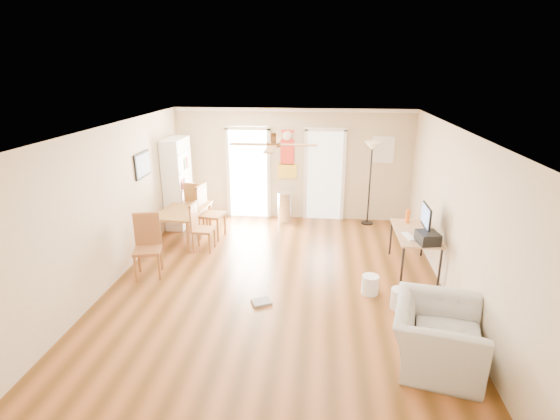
# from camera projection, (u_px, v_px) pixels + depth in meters

# --- Properties ---
(floor) EXTENTS (7.00, 7.00, 0.00)m
(floor) POSITION_uv_depth(u_px,v_px,m) (276.00, 287.00, 7.07)
(floor) COLOR brown
(floor) RESTS_ON ground
(ceiling) EXTENTS (5.50, 7.00, 0.00)m
(ceiling) POSITION_uv_depth(u_px,v_px,m) (276.00, 130.00, 6.24)
(ceiling) COLOR silver
(ceiling) RESTS_ON floor
(wall_back) EXTENTS (5.50, 0.04, 2.60)m
(wall_back) POSITION_uv_depth(u_px,v_px,m) (293.00, 165.00, 9.96)
(wall_back) COLOR beige
(wall_back) RESTS_ON floor
(wall_front) EXTENTS (5.50, 0.04, 2.60)m
(wall_front) POSITION_uv_depth(u_px,v_px,m) (227.00, 356.00, 3.36)
(wall_front) COLOR beige
(wall_front) RESTS_ON floor
(wall_left) EXTENTS (0.04, 7.00, 2.60)m
(wall_left) POSITION_uv_depth(u_px,v_px,m) (109.00, 207.00, 6.92)
(wall_left) COLOR beige
(wall_left) RESTS_ON floor
(wall_right) EXTENTS (0.04, 7.00, 2.60)m
(wall_right) POSITION_uv_depth(u_px,v_px,m) (458.00, 219.00, 6.39)
(wall_right) COLOR beige
(wall_right) RESTS_ON floor
(crown_molding) EXTENTS (5.50, 7.00, 0.08)m
(crown_molding) POSITION_uv_depth(u_px,v_px,m) (276.00, 132.00, 6.25)
(crown_molding) COLOR white
(crown_molding) RESTS_ON wall_back
(kitchen_doorway) EXTENTS (0.90, 0.10, 2.10)m
(kitchen_doorway) POSITION_uv_depth(u_px,v_px,m) (249.00, 174.00, 10.12)
(kitchen_doorway) COLOR white
(kitchen_doorway) RESTS_ON wall_back
(bathroom_doorway) EXTENTS (0.80, 0.10, 2.10)m
(bathroom_doorway) POSITION_uv_depth(u_px,v_px,m) (324.00, 176.00, 9.95)
(bathroom_doorway) COLOR white
(bathroom_doorway) RESTS_ON wall_back
(wall_decal) EXTENTS (0.46, 0.03, 1.10)m
(wall_decal) POSITION_uv_depth(u_px,v_px,m) (287.00, 154.00, 9.87)
(wall_decal) COLOR red
(wall_decal) RESTS_ON wall_back
(ac_grille) EXTENTS (0.50, 0.04, 0.60)m
(ac_grille) POSITION_uv_depth(u_px,v_px,m) (383.00, 150.00, 9.60)
(ac_grille) COLOR white
(ac_grille) RESTS_ON wall_back
(framed_poster) EXTENTS (0.04, 0.66, 0.48)m
(framed_poster) POSITION_uv_depth(u_px,v_px,m) (143.00, 165.00, 8.11)
(framed_poster) COLOR black
(framed_poster) RESTS_ON wall_left
(ceiling_fan) EXTENTS (1.24, 1.24, 0.20)m
(ceiling_fan) POSITION_uv_depth(u_px,v_px,m) (274.00, 145.00, 6.01)
(ceiling_fan) COLOR #593819
(ceiling_fan) RESTS_ON ceiling
(bookshelf) EXTENTS (0.63, 0.98, 2.00)m
(bookshelf) POSITION_uv_depth(u_px,v_px,m) (178.00, 183.00, 9.55)
(bookshelf) COLOR white
(bookshelf) RESTS_ON floor
(dining_table) EXTENTS (0.93, 1.43, 0.68)m
(dining_table) POSITION_uv_depth(u_px,v_px,m) (184.00, 225.00, 8.90)
(dining_table) COLOR olive
(dining_table) RESTS_ON floor
(dining_chair_right_a) EXTENTS (0.53, 0.53, 1.14)m
(dining_chair_right_a) POSITION_uv_depth(u_px,v_px,m) (212.00, 212.00, 8.97)
(dining_chair_right_a) COLOR olive
(dining_chair_right_a) RESTS_ON floor
(dining_chair_right_b) EXTENTS (0.41, 0.41, 0.96)m
(dining_chair_right_b) POSITION_uv_depth(u_px,v_px,m) (203.00, 227.00, 8.36)
(dining_chair_right_b) COLOR #A67035
(dining_chair_right_b) RESTS_ON floor
(dining_chair_near) EXTENTS (0.55, 0.55, 1.09)m
(dining_chair_near) POSITION_uv_depth(u_px,v_px,m) (147.00, 247.00, 7.29)
(dining_chair_near) COLOR brown
(dining_chair_near) RESTS_ON floor
(dining_chair_far) EXTENTS (0.50, 0.50, 1.08)m
(dining_chair_far) POSITION_uv_depth(u_px,v_px,m) (198.00, 205.00, 9.52)
(dining_chair_far) COLOR #A06933
(dining_chair_far) RESTS_ON floor
(trash_can) EXTENTS (0.41, 0.41, 0.71)m
(trash_can) POSITION_uv_depth(u_px,v_px,m) (284.00, 207.00, 9.95)
(trash_can) COLOR silver
(trash_can) RESTS_ON floor
(torchiere_lamp) EXTENTS (0.43, 0.43, 1.92)m
(torchiere_lamp) POSITION_uv_depth(u_px,v_px,m) (370.00, 184.00, 9.64)
(torchiere_lamp) COLOR black
(torchiere_lamp) RESTS_ON floor
(computer_desk) EXTENTS (0.68, 1.36, 0.73)m
(computer_desk) POSITION_uv_depth(u_px,v_px,m) (413.00, 251.00, 7.56)
(computer_desk) COLOR tan
(computer_desk) RESTS_ON floor
(imac) EXTENTS (0.14, 0.59, 0.55)m
(imac) POSITION_uv_depth(u_px,v_px,m) (426.00, 221.00, 7.18)
(imac) COLOR black
(imac) RESTS_ON computer_desk
(keyboard) EXTENTS (0.20, 0.40, 0.01)m
(keyboard) POSITION_uv_depth(u_px,v_px,m) (409.00, 236.00, 7.23)
(keyboard) COLOR white
(keyboard) RESTS_ON computer_desk
(printer) EXTENTS (0.38, 0.42, 0.19)m
(printer) POSITION_uv_depth(u_px,v_px,m) (428.00, 238.00, 6.94)
(printer) COLOR black
(printer) RESTS_ON computer_desk
(orange_bottle) EXTENTS (0.10, 0.10, 0.25)m
(orange_bottle) POSITION_uv_depth(u_px,v_px,m) (408.00, 216.00, 7.85)
(orange_bottle) COLOR orange
(orange_bottle) RESTS_ON computer_desk
(wastebasket_a) EXTENTS (0.32, 0.32, 0.31)m
(wastebasket_a) POSITION_uv_depth(u_px,v_px,m) (370.00, 285.00, 6.82)
(wastebasket_a) COLOR silver
(wastebasket_a) RESTS_ON floor
(wastebasket_b) EXTENTS (0.34, 0.34, 0.32)m
(wastebasket_b) POSITION_uv_depth(u_px,v_px,m) (400.00, 299.00, 6.40)
(wastebasket_b) COLOR silver
(wastebasket_b) RESTS_ON floor
(floor_cloth) EXTENTS (0.35, 0.33, 0.04)m
(floor_cloth) POSITION_uv_depth(u_px,v_px,m) (262.00, 302.00, 6.57)
(floor_cloth) COLOR gray
(floor_cloth) RESTS_ON floor
(armchair) EXTENTS (1.26, 1.37, 0.76)m
(armchair) POSITION_uv_depth(u_px,v_px,m) (437.00, 336.00, 5.14)
(armchair) COLOR #B0AFAA
(armchair) RESTS_ON floor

